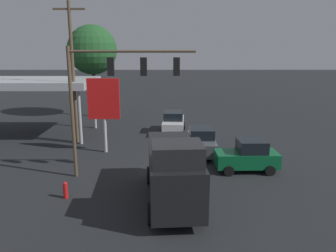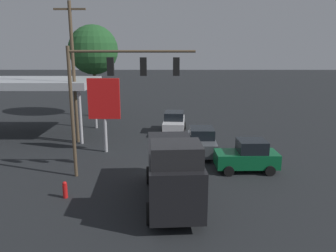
{
  "view_description": "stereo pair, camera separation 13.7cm",
  "coord_description": "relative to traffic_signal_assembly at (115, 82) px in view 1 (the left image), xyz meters",
  "views": [
    {
      "loc": [
        0.07,
        18.5,
        7.41
      ],
      "look_at": [
        0.0,
        -2.0,
        2.55
      ],
      "focal_mm": 35.0,
      "sensor_mm": 36.0,
      "label": 1
    },
    {
      "loc": [
        -0.07,
        18.5,
        7.41
      ],
      "look_at": [
        0.0,
        -2.0,
        2.55
      ],
      "focal_mm": 35.0,
      "sensor_mm": 36.0,
      "label": 2
    }
  ],
  "objects": [
    {
      "name": "delivery_truck",
      "position": [
        -3.17,
        3.38,
        -3.92
      ],
      "size": [
        2.91,
        6.94,
        3.58
      ],
      "rotation": [
        0.0,
        0.0,
        1.64
      ],
      "color": "black",
      "rests_on": "ground"
    },
    {
      "name": "gas_station_canopy",
      "position": [
        9.05,
        -9.5,
        -1.07
      ],
      "size": [
        11.37,
        6.56,
        4.89
      ],
      "color": "#B2B7BC",
      "rests_on": "ground"
    },
    {
      "name": "fire_hydrant",
      "position": [
        2.27,
        2.94,
        -5.17
      ],
      "size": [
        0.24,
        0.24,
        0.88
      ],
      "color": "red",
      "rests_on": "ground"
    },
    {
      "name": "sedan_far",
      "position": [
        -5.34,
        -4.2,
        -4.66
      ],
      "size": [
        2.11,
        4.43,
        1.93
      ],
      "rotation": [
        0.0,
        0.0,
        1.56
      ],
      "color": "#474C51",
      "rests_on": "ground"
    },
    {
      "name": "sedan_waiting",
      "position": [
        -3.46,
        -10.3,
        -4.66
      ],
      "size": [
        2.27,
        4.5,
        1.93
      ],
      "rotation": [
        0.0,
        0.0,
        1.51
      ],
      "color": "silver",
      "rests_on": "ground"
    },
    {
      "name": "utility_pole",
      "position": [
        4.41,
        -7.34,
        0.11
      ],
      "size": [
        2.4,
        0.26,
        10.87
      ],
      "color": "brown",
      "rests_on": "ground"
    },
    {
      "name": "hatchback_crossing",
      "position": [
        -7.85,
        -0.9,
        -4.67
      ],
      "size": [
        3.84,
        2.03,
        1.97
      ],
      "rotation": [
        0.0,
        0.0,
        0.02
      ],
      "color": "#0C592D",
      "rests_on": "ground"
    },
    {
      "name": "ground_plane",
      "position": [
        -2.94,
        -0.19,
        -5.61
      ],
      "size": [
        200.0,
        200.0,
        0.0
      ],
      "primitive_type": "plane",
      "color": "black"
    },
    {
      "name": "street_tree",
      "position": [
        5.14,
        -17.75,
        1.64
      ],
      "size": [
        5.29,
        5.29,
        9.92
      ],
      "color": "#4C331E",
      "rests_on": "ground"
    },
    {
      "name": "price_sign",
      "position": [
        1.62,
        -4.7,
        -1.87
      ],
      "size": [
        2.26,
        0.27,
        5.39
      ],
      "color": "#B7B7BC",
      "rests_on": "ground"
    },
    {
      "name": "traffic_signal_assembly",
      "position": [
        0.0,
        0.0,
        0.0
      ],
      "size": [
        7.07,
        0.43,
        7.56
      ],
      "color": "brown",
      "rests_on": "ground"
    }
  ]
}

